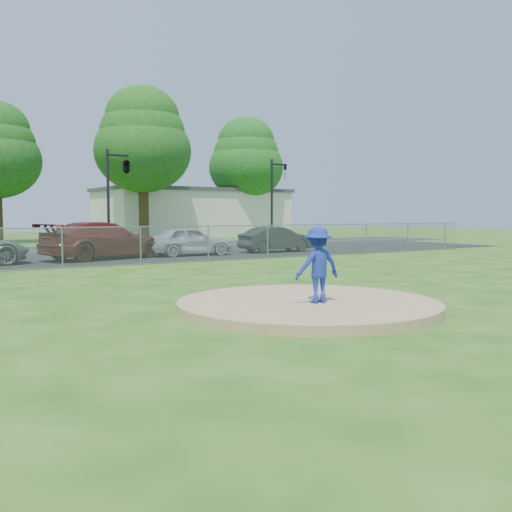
% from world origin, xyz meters
% --- Properties ---
extents(ground, '(120.00, 120.00, 0.00)m').
position_xyz_m(ground, '(0.00, 10.00, 0.00)').
color(ground, '#255312').
rests_on(ground, ground).
extents(pitchers_mound, '(5.40, 5.40, 0.20)m').
position_xyz_m(pitchers_mound, '(0.00, 0.00, 0.10)').
color(pitchers_mound, tan).
rests_on(pitchers_mound, ground).
extents(pitching_rubber, '(0.60, 0.15, 0.04)m').
position_xyz_m(pitching_rubber, '(0.00, 0.20, 0.22)').
color(pitching_rubber, white).
rests_on(pitching_rubber, pitchers_mound).
extents(chain_link_fence, '(40.00, 0.06, 1.50)m').
position_xyz_m(chain_link_fence, '(0.00, 12.00, 0.75)').
color(chain_link_fence, gray).
rests_on(chain_link_fence, ground).
extents(parking_lot, '(50.00, 8.00, 0.01)m').
position_xyz_m(parking_lot, '(0.00, 16.50, 0.01)').
color(parking_lot, black).
rests_on(parking_lot, ground).
extents(street, '(60.00, 7.00, 0.01)m').
position_xyz_m(street, '(0.00, 24.00, 0.00)').
color(street, '#232326').
rests_on(street, ground).
extents(commercial_building, '(16.40, 9.40, 4.30)m').
position_xyz_m(commercial_building, '(16.00, 38.00, 2.16)').
color(commercial_building, beige).
rests_on(commercial_building, ground).
extents(tree_right, '(7.28, 7.28, 11.63)m').
position_xyz_m(tree_right, '(9.00, 32.00, 7.65)').
color(tree_right, '#372614').
rests_on(tree_right, ground).
extents(tree_far_right, '(6.72, 6.72, 10.74)m').
position_xyz_m(tree_far_right, '(20.00, 35.00, 7.06)').
color(tree_far_right, '#392014').
rests_on(tree_far_right, ground).
extents(traffic_signal_center, '(1.42, 2.48, 5.60)m').
position_xyz_m(traffic_signal_center, '(3.97, 22.00, 4.61)').
color(traffic_signal_center, black).
rests_on(traffic_signal_center, ground).
extents(traffic_signal_right, '(1.28, 0.20, 5.60)m').
position_xyz_m(traffic_signal_right, '(14.24, 22.00, 3.36)').
color(traffic_signal_right, black).
rests_on(traffic_signal_right, ground).
extents(pitcher, '(1.03, 0.65, 1.52)m').
position_xyz_m(pitcher, '(-0.02, -0.33, 0.96)').
color(pitcher, navy).
rests_on(pitcher, pitchers_mound).
extents(parked_car_darkred, '(6.08, 3.77, 1.65)m').
position_xyz_m(parked_car_darkred, '(0.69, 15.65, 0.83)').
color(parked_car_darkred, maroon).
rests_on(parked_car_darkred, parking_lot).
extents(parked_car_pearl, '(4.23, 1.87, 1.41)m').
position_xyz_m(parked_car_pearl, '(4.82, 15.55, 0.72)').
color(parked_car_pearl, '#B6B8BA').
rests_on(parked_car_pearl, parking_lot).
extents(parked_car_charcoal, '(4.08, 1.53, 1.33)m').
position_xyz_m(parked_car_charcoal, '(9.91, 15.49, 0.68)').
color(parked_car_charcoal, '#242426').
rests_on(parked_car_charcoal, parking_lot).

